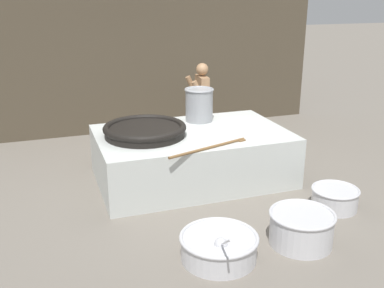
{
  "coord_description": "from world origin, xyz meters",
  "views": [
    {
      "loc": [
        -2.25,
        -6.51,
        2.98
      ],
      "look_at": [
        0.0,
        0.0,
        0.62
      ],
      "focal_mm": 42.0,
      "sensor_mm": 36.0,
      "label": 1
    }
  ],
  "objects": [
    {
      "name": "back_wall",
      "position": [
        0.0,
        3.14,
        2.17
      ],
      "size": [
        7.86,
        0.24,
        4.35
      ],
      "primitive_type": "cube",
      "color": "#4C4233",
      "rests_on": "ground_plane"
    },
    {
      "name": "giant_wok_near",
      "position": [
        -0.76,
        0.04,
        0.92
      ],
      "size": [
        1.3,
        1.3,
        0.19
      ],
      "color": "black",
      "rests_on": "hearth_platform"
    },
    {
      "name": "hearth_platform",
      "position": [
        0.0,
        0.0,
        0.41
      ],
      "size": [
        3.04,
        1.91,
        0.82
      ],
      "color": "silver",
      "rests_on": "ground_plane"
    },
    {
      "name": "prep_bowl_meat",
      "position": [
        1.59,
        -1.67,
        0.17
      ],
      "size": [
        0.68,
        0.68,
        0.31
      ],
      "color": "silver",
      "rests_on": "ground_plane"
    },
    {
      "name": "prep_bowl_extra",
      "position": [
        0.61,
        -2.34,
        0.23
      ],
      "size": [
        0.81,
        0.81,
        0.42
      ],
      "color": "silver",
      "rests_on": "ground_plane"
    },
    {
      "name": "stirring_paddle",
      "position": [
        0.01,
        -0.84,
        0.84
      ],
      "size": [
        1.33,
        0.5,
        0.04
      ],
      "rotation": [
        0.0,
        0.0,
        0.32
      ],
      "color": "brown",
      "rests_on": "hearth_platform"
    },
    {
      "name": "prep_bowl_vegetables",
      "position": [
        -0.47,
        -2.32,
        0.17
      ],
      "size": [
        0.93,
        1.18,
        0.69
      ],
      "color": "silver",
      "rests_on": "ground_plane"
    },
    {
      "name": "cook",
      "position": [
        0.69,
        1.43,
        0.91
      ],
      "size": [
        0.41,
        0.63,
        1.68
      ],
      "rotation": [
        0.0,
        0.0,
        3.05
      ],
      "color": "#9E7551",
      "rests_on": "ground_plane"
    },
    {
      "name": "ground_plane",
      "position": [
        0.0,
        0.0,
        0.0
      ],
      "size": [
        60.0,
        60.0,
        0.0
      ],
      "primitive_type": "plane",
      "color": "slate"
    },
    {
      "name": "stock_pot",
      "position": [
        0.33,
        0.58,
        1.12
      ],
      "size": [
        0.51,
        0.51,
        0.57
      ],
      "color": "gray",
      "rests_on": "hearth_platform"
    }
  ]
}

